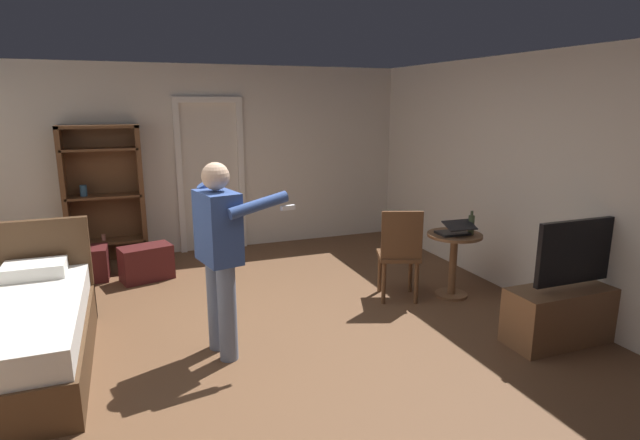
{
  "coord_description": "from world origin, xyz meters",
  "views": [
    {
      "loc": [
        -0.92,
        -3.92,
        2.07
      ],
      "look_at": [
        0.7,
        0.31,
        1.01
      ],
      "focal_mm": 28.43,
      "sensor_mm": 36.0,
      "label": 1
    }
  ],
  "objects": [
    {
      "name": "bottle_on_table",
      "position": [
        2.41,
        0.34,
        0.81
      ],
      "size": [
        0.06,
        0.06,
        0.25
      ],
      "color": "#3F4B30",
      "rests_on": "side_table"
    },
    {
      "name": "bookshelf",
      "position": [
        -1.22,
        3.02,
        0.97
      ],
      "size": [
        0.96,
        0.32,
        1.79
      ],
      "color": "brown",
      "rests_on": "ground_plane"
    },
    {
      "name": "person_blue_shirt",
      "position": [
        -0.27,
        0.02,
        0.93
      ],
      "size": [
        0.77,
        0.6,
        1.61
      ],
      "color": "slate",
      "rests_on": "ground_plane"
    },
    {
      "name": "laptop",
      "position": [
        2.24,
        0.38,
        0.75
      ],
      "size": [
        0.33,
        0.34,
        0.16
      ],
      "color": "black",
      "rests_on": "side_table"
    },
    {
      "name": "suitcase_small",
      "position": [
        -1.46,
        2.39,
        0.2
      ],
      "size": [
        0.5,
        0.4,
        0.39
      ],
      "primitive_type": "cube",
      "rotation": [
        0.0,
        0.0,
        -0.03
      ],
      "color": "#4C1919",
      "rests_on": "ground_plane"
    },
    {
      "name": "side_table",
      "position": [
        2.27,
        0.42,
        0.47
      ],
      "size": [
        0.58,
        0.58,
        0.7
      ],
      "color": "brown",
      "rests_on": "ground_plane"
    },
    {
      "name": "wall_right",
      "position": [
        3.02,
        0.0,
        1.28
      ],
      "size": [
        0.12,
        6.61,
        2.56
      ],
      "primitive_type": "cube",
      "color": "silver",
      "rests_on": "ground_plane"
    },
    {
      "name": "ground_plane",
      "position": [
        0.0,
        0.0,
        0.0
      ],
      "size": [
        7.01,
        7.01,
        0.0
      ],
      "primitive_type": "plane",
      "color": "brown"
    },
    {
      "name": "doorway_frame",
      "position": [
        0.16,
        3.17,
        1.22
      ],
      "size": [
        0.93,
        0.08,
        2.13
      ],
      "color": "white",
      "rests_on": "ground_plane"
    },
    {
      "name": "wooden_chair",
      "position": [
        1.67,
        0.52,
        0.54
      ],
      "size": [
        0.54,
        0.54,
        0.99
      ],
      "color": "brown",
      "rests_on": "ground_plane"
    },
    {
      "name": "wall_back",
      "position": [
        0.0,
        3.25,
        1.28
      ],
      "size": [
        6.16,
        0.12,
        2.56
      ],
      "primitive_type": "cube",
      "color": "silver",
      "rests_on": "ground_plane"
    },
    {
      "name": "tv_flatscreen",
      "position": [
        2.66,
        -0.82,
        0.31
      ],
      "size": [
        1.26,
        0.4,
        1.1
      ],
      "color": "brown",
      "rests_on": "ground_plane"
    },
    {
      "name": "suitcase_dark",
      "position": [
        -0.8,
        2.15,
        0.21
      ],
      "size": [
        0.64,
        0.46,
        0.41
      ],
      "primitive_type": "cube",
      "rotation": [
        0.0,
        0.0,
        0.27
      ],
      "color": "#4C1919",
      "rests_on": "ground_plane"
    }
  ]
}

